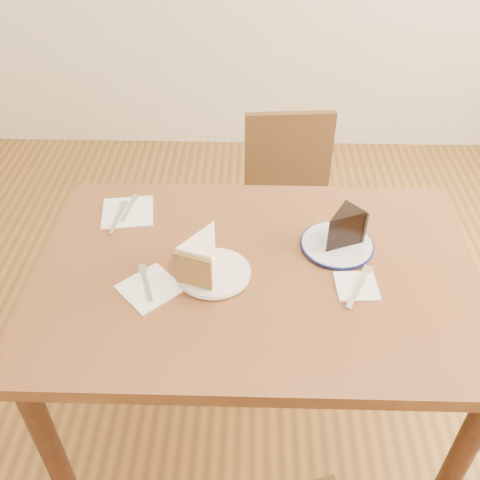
# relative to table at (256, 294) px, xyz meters

# --- Properties ---
(ground) EXTENTS (4.00, 4.00, 0.00)m
(ground) POSITION_rel_table_xyz_m (0.00, 0.00, -0.65)
(ground) COLOR #553516
(ground) RESTS_ON ground
(table) EXTENTS (1.20, 0.80, 0.75)m
(table) POSITION_rel_table_xyz_m (0.00, 0.00, 0.00)
(table) COLOR #492714
(table) RESTS_ON ground
(chair_far) EXTENTS (0.44, 0.44, 0.82)m
(chair_far) POSITION_rel_table_xyz_m (0.14, 0.65, -0.19)
(chair_far) COLOR #352010
(chair_far) RESTS_ON ground
(plate_cream) EXTENTS (0.19, 0.19, 0.01)m
(plate_cream) POSITION_rel_table_xyz_m (-0.11, -0.03, 0.10)
(plate_cream) COLOR silver
(plate_cream) RESTS_ON table
(plate_navy) EXTENTS (0.20, 0.20, 0.01)m
(plate_navy) POSITION_rel_table_xyz_m (0.23, 0.10, 0.10)
(plate_navy) COLOR white
(plate_navy) RESTS_ON table
(carrot_cake) EXTENTS (0.14, 0.16, 0.09)m
(carrot_cake) POSITION_rel_table_xyz_m (-0.14, -0.01, 0.16)
(carrot_cake) COLOR #F5EACA
(carrot_cake) RESTS_ON plate_cream
(chocolate_cake) EXTENTS (0.13, 0.13, 0.10)m
(chocolate_cake) POSITION_rel_table_xyz_m (0.23, 0.10, 0.16)
(chocolate_cake) COLOR black
(chocolate_cake) RESTS_ON plate_navy
(napkin_cream) EXTENTS (0.19, 0.19, 0.00)m
(napkin_cream) POSITION_rel_table_xyz_m (-0.28, -0.08, 0.10)
(napkin_cream) COLOR white
(napkin_cream) RESTS_ON table
(napkin_navy) EXTENTS (0.11, 0.11, 0.00)m
(napkin_navy) POSITION_rel_table_xyz_m (0.26, -0.06, 0.10)
(napkin_navy) COLOR white
(napkin_navy) RESTS_ON table
(napkin_spare) EXTENTS (0.17, 0.17, 0.00)m
(napkin_spare) POSITION_rel_table_xyz_m (-0.40, 0.24, 0.10)
(napkin_spare) COLOR white
(napkin_spare) RESTS_ON table
(fork_cream) EXTENTS (0.06, 0.14, 0.00)m
(fork_cream) POSITION_rel_table_xyz_m (-0.29, -0.07, 0.10)
(fork_cream) COLOR silver
(fork_cream) RESTS_ON napkin_cream
(knife_navy) EXTENTS (0.09, 0.16, 0.00)m
(knife_navy) POSITION_rel_table_xyz_m (0.27, -0.07, 0.10)
(knife_navy) COLOR silver
(knife_navy) RESTS_ON napkin_navy
(fork_spare) EXTENTS (0.03, 0.14, 0.00)m
(fork_spare) POSITION_rel_table_xyz_m (-0.39, 0.26, 0.10)
(fork_spare) COLOR silver
(fork_spare) RESTS_ON napkin_spare
(knife_spare) EXTENTS (0.03, 0.16, 0.00)m
(knife_spare) POSITION_rel_table_xyz_m (-0.42, 0.21, 0.10)
(knife_spare) COLOR silver
(knife_spare) RESTS_ON napkin_spare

